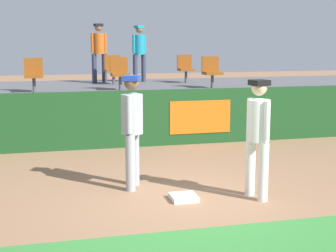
# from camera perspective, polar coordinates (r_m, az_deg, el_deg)

# --- Properties ---
(ground_plane) EXTENTS (60.00, 60.00, 0.00)m
(ground_plane) POSITION_cam_1_polar(r_m,az_deg,el_deg) (7.81, 1.73, -8.42)
(ground_plane) COLOR #936B4C
(first_base) EXTENTS (0.40, 0.40, 0.08)m
(first_base) POSITION_cam_1_polar(r_m,az_deg,el_deg) (7.76, 1.80, -8.23)
(first_base) COLOR white
(first_base) RESTS_ON ground_plane
(player_fielder_home) EXTENTS (0.42, 0.60, 1.86)m
(player_fielder_home) POSITION_cam_1_polar(r_m,az_deg,el_deg) (7.74, 10.30, -0.54)
(player_fielder_home) COLOR white
(player_fielder_home) RESTS_ON ground_plane
(player_runner_visitor) EXTENTS (0.47, 0.50, 1.89)m
(player_runner_visitor) POSITION_cam_1_polar(r_m,az_deg,el_deg) (8.17, -4.16, 0.27)
(player_runner_visitor) COLOR #9EA3AD
(player_runner_visitor) RESTS_ON ground_plane
(field_wall) EXTENTS (18.00, 0.26, 1.31)m
(field_wall) POSITION_cam_1_polar(r_m,az_deg,el_deg) (11.55, -3.71, 0.86)
(field_wall) COLOR #19471E
(field_wall) RESTS_ON ground_plane
(bleacher_platform) EXTENTS (18.00, 4.80, 1.19)m
(bleacher_platform) POSITION_cam_1_polar(r_m,az_deg,el_deg) (14.06, -5.61, 2.19)
(bleacher_platform) COLOR #59595E
(bleacher_platform) RESTS_ON ground_plane
(seat_front_center) EXTENTS (0.45, 0.44, 0.84)m
(seat_front_center) POSITION_cam_1_polar(r_m,az_deg,el_deg) (12.83, -5.59, 6.25)
(seat_front_center) COLOR #4C4C51
(seat_front_center) RESTS_ON bleacher_platform
(seat_back_center) EXTENTS (0.47, 0.44, 0.84)m
(seat_back_center) POSITION_cam_1_polar(r_m,az_deg,el_deg) (14.62, -6.34, 6.67)
(seat_back_center) COLOR #4C4C51
(seat_back_center) RESTS_ON bleacher_platform
(seat_back_right) EXTENTS (0.45, 0.44, 0.84)m
(seat_back_right) POSITION_cam_1_polar(r_m,az_deg,el_deg) (15.07, 2.02, 6.80)
(seat_back_right) COLOR #4C4C51
(seat_back_right) RESTS_ON bleacher_platform
(seat_front_right) EXTENTS (0.47, 0.44, 0.84)m
(seat_front_right) POSITION_cam_1_polar(r_m,az_deg,el_deg) (13.42, 5.04, 6.42)
(seat_front_right) COLOR #4C4C51
(seat_front_right) RESTS_ON bleacher_platform
(seat_front_left) EXTENTS (0.45, 0.44, 0.84)m
(seat_front_left) POSITION_cam_1_polar(r_m,az_deg,el_deg) (12.69, -15.23, 5.92)
(seat_front_left) COLOR #4C4C51
(seat_front_left) RESTS_ON bleacher_platform
(spectator_hooded) EXTENTS (0.45, 0.42, 1.71)m
(spectator_hooded) POSITION_cam_1_polar(r_m,az_deg,el_deg) (15.31, -3.33, 8.79)
(spectator_hooded) COLOR #33384C
(spectator_hooded) RESTS_ON bleacher_platform
(spectator_capped) EXTENTS (0.49, 0.40, 1.76)m
(spectator_capped) POSITION_cam_1_polar(r_m,az_deg,el_deg) (15.17, -7.97, 8.81)
(spectator_capped) COLOR #33384C
(spectator_capped) RESTS_ON bleacher_platform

